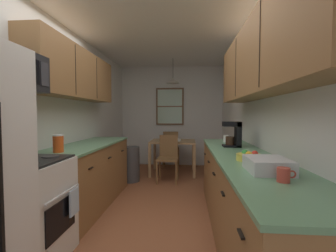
% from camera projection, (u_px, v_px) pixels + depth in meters
% --- Properties ---
extents(ground_plane, '(12.00, 12.00, 0.00)m').
position_uv_depth(ground_plane, '(160.00, 202.00, 3.50)').
color(ground_plane, brown).
extents(wall_left, '(0.10, 9.00, 2.55)m').
position_uv_depth(wall_left, '(72.00, 117.00, 3.55)').
color(wall_left, silver).
rests_on(wall_left, ground).
extents(wall_right, '(0.10, 9.00, 2.55)m').
position_uv_depth(wall_right, '(253.00, 117.00, 3.33)').
color(wall_right, silver).
rests_on(wall_right, ground).
extents(wall_back, '(4.40, 0.10, 2.55)m').
position_uv_depth(wall_back, '(172.00, 116.00, 6.08)').
color(wall_back, silver).
rests_on(wall_back, ground).
extents(ceiling_slab, '(4.40, 9.00, 0.08)m').
position_uv_depth(ceiling_slab, '(159.00, 27.00, 3.38)').
color(ceiling_slab, white).
extents(stove_range, '(0.66, 0.65, 1.10)m').
position_uv_depth(stove_range, '(26.00, 211.00, 2.03)').
color(stove_range, white).
rests_on(stove_range, ground).
extents(microwave_over_range, '(0.39, 0.56, 0.34)m').
position_uv_depth(microwave_over_range, '(10.00, 71.00, 1.99)').
color(microwave_over_range, black).
extents(counter_left, '(0.64, 1.97, 0.90)m').
position_uv_depth(counter_left, '(89.00, 174.00, 3.34)').
color(counter_left, olive).
rests_on(counter_left, ground).
extents(upper_cabinets_left, '(0.33, 2.05, 0.67)m').
position_uv_depth(upper_cabinets_left, '(76.00, 74.00, 3.24)').
color(upper_cabinets_left, olive).
extents(counter_right, '(0.64, 3.08, 0.90)m').
position_uv_depth(counter_right, '(244.00, 198.00, 2.39)').
color(counter_right, olive).
rests_on(counter_right, ground).
extents(upper_cabinets_right, '(0.33, 2.76, 0.74)m').
position_uv_depth(upper_cabinets_right, '(262.00, 58.00, 2.26)').
color(upper_cabinets_right, olive).
extents(dining_table, '(0.98, 0.81, 0.74)m').
position_uv_depth(dining_table, '(173.00, 146.00, 5.17)').
color(dining_table, '#A87F51').
rests_on(dining_table, ground).
extents(dining_chair_near, '(0.41, 0.41, 0.90)m').
position_uv_depth(dining_chair_near, '(168.00, 156.00, 4.57)').
color(dining_chair_near, brown).
rests_on(dining_chair_near, ground).
extents(dining_chair_far, '(0.41, 0.41, 0.90)m').
position_uv_depth(dining_chair_far, '(171.00, 147.00, 5.79)').
color(dining_chair_far, brown).
rests_on(dining_chair_far, ground).
extents(pendant_light, '(0.30, 0.30, 0.54)m').
position_uv_depth(pendant_light, '(173.00, 81.00, 5.10)').
color(pendant_light, black).
extents(back_window, '(0.71, 0.05, 0.95)m').
position_uv_depth(back_window, '(170.00, 107.00, 6.00)').
color(back_window, brown).
extents(trash_bin, '(0.35, 0.35, 0.68)m').
position_uv_depth(trash_bin, '(131.00, 164.00, 4.57)').
color(trash_bin, '#3F3F42').
rests_on(trash_bin, ground).
extents(storage_canister, '(0.11, 0.11, 0.20)m').
position_uv_depth(storage_canister, '(58.00, 143.00, 2.55)').
color(storage_canister, '#D84C19').
rests_on(storage_canister, counter_left).
extents(dish_towel, '(0.02, 0.16, 0.24)m').
position_uv_depth(dish_towel, '(74.00, 202.00, 2.17)').
color(dish_towel, silver).
extents(coffee_maker, '(0.22, 0.18, 0.32)m').
position_uv_depth(coffee_maker, '(234.00, 134.00, 2.97)').
color(coffee_maker, black).
rests_on(coffee_maker, counter_right).
extents(mug_by_coffeemaker, '(0.11, 0.08, 0.09)m').
position_uv_depth(mug_by_coffeemaker, '(284.00, 175.00, 1.42)').
color(mug_by_coffeemaker, '#BF3F33').
rests_on(mug_by_coffeemaker, counter_right).
extents(mug_spare, '(0.13, 0.09, 0.10)m').
position_uv_depth(mug_spare, '(226.00, 139.00, 3.48)').
color(mug_spare, white).
rests_on(mug_spare, counter_right).
extents(fruit_bowl, '(0.22, 0.22, 0.09)m').
position_uv_depth(fruit_bowl, '(249.00, 156.00, 2.08)').
color(fruit_bowl, '#E5D14C').
rests_on(fruit_bowl, counter_right).
extents(dish_rack, '(0.28, 0.34, 0.10)m').
position_uv_depth(dish_rack, '(268.00, 165.00, 1.67)').
color(dish_rack, silver).
rests_on(dish_rack, counter_right).
extents(table_serving_bowl, '(0.16, 0.16, 0.06)m').
position_uv_depth(table_serving_bowl, '(177.00, 140.00, 5.08)').
color(table_serving_bowl, silver).
rests_on(table_serving_bowl, dining_table).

